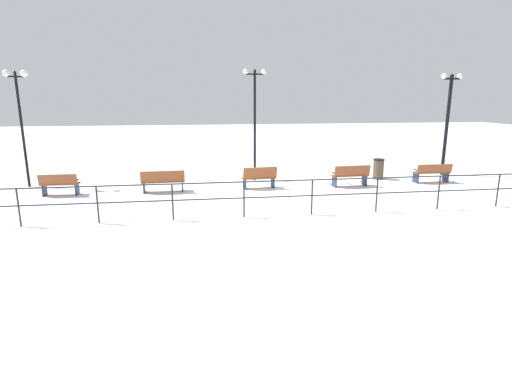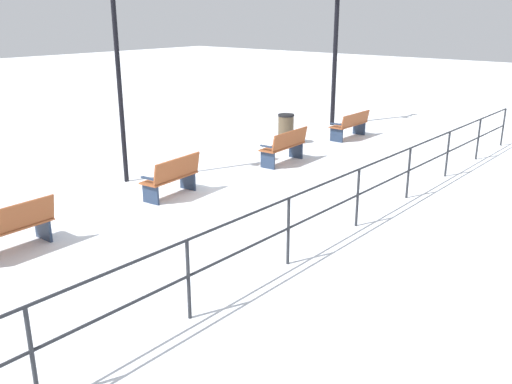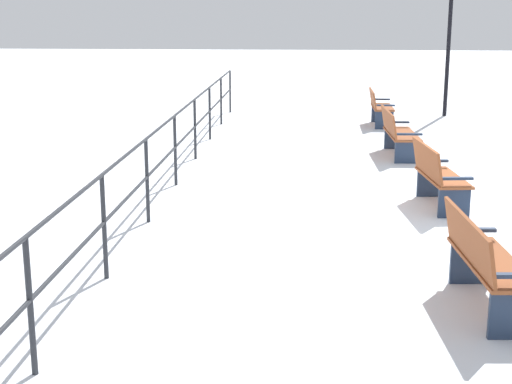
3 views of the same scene
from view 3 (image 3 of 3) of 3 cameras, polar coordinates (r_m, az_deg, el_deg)
The scene contains 6 objects.
ground_plane at distance 11.22m, azimuth 13.45°, elevation -1.06°, with size 80.00×80.00×0.00m, color white.
bench_second at distance 7.46m, azimuth 16.75°, elevation -4.98°, with size 0.63×1.58×0.91m.
bench_third at distance 11.10m, azimuth 13.48°, elevation 1.22°, with size 0.68×1.44×0.91m.
bench_fourth at distance 14.80m, azimuth 10.59°, elevation 4.43°, with size 0.63×1.69×0.89m.
bench_fifth at distance 18.55m, azimuth 9.27°, elevation 6.33°, with size 0.54×1.38×0.86m.
waterfront_railing at distance 11.09m, azimuth -7.08°, elevation 3.13°, with size 0.05×19.49×1.14m.
Camera 3 is at (-1.88, -10.70, 2.81)m, focal length 53.20 mm.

